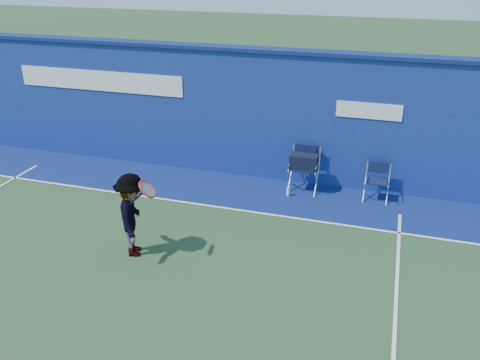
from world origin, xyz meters
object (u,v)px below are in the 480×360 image
(directors_chair_left, at_px, (304,173))
(water_bottle, at_px, (288,191))
(directors_chair_right, at_px, (376,189))
(tennis_player, at_px, (133,215))

(directors_chair_left, bearing_deg, water_bottle, -123.35)
(directors_chair_right, height_order, tennis_player, tennis_player)
(directors_chair_right, relative_size, tennis_player, 0.53)
(water_bottle, distance_m, tennis_player, 3.88)
(directors_chair_left, distance_m, directors_chair_right, 1.64)
(water_bottle, bearing_deg, tennis_player, -124.27)
(directors_chair_right, xyz_separation_m, water_bottle, (-1.89, -0.38, -0.15))
(directors_chair_left, xyz_separation_m, directors_chair_right, (1.63, -0.02, -0.18))
(water_bottle, bearing_deg, directors_chair_left, 56.65)
(directors_chair_left, distance_m, tennis_player, 4.31)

